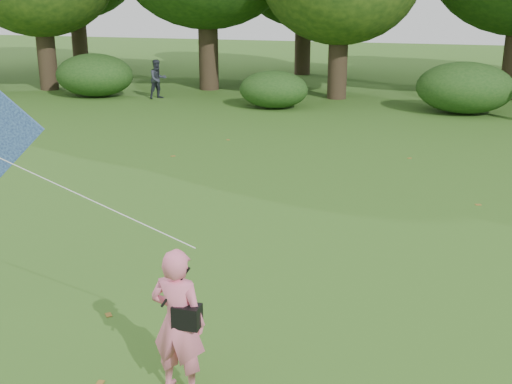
# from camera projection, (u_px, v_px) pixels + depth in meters

# --- Properties ---
(ground) EXTENTS (100.00, 100.00, 0.00)m
(ground) POSITION_uv_depth(u_px,v_px,m) (254.00, 356.00, 8.01)
(ground) COLOR #265114
(ground) RESTS_ON ground
(man_kite_flyer) EXTENTS (0.66, 0.46, 1.74)m
(man_kite_flyer) POSITION_uv_depth(u_px,v_px,m) (178.00, 322.00, 7.08)
(man_kite_flyer) COLOR pink
(man_kite_flyer) RESTS_ON ground
(bystander_left) EXTENTS (0.97, 0.99, 1.61)m
(bystander_left) POSITION_uv_depth(u_px,v_px,m) (158.00, 79.00, 26.62)
(bystander_left) COLOR #2A2F39
(bystander_left) RESTS_ON ground
(crossbody_bag) EXTENTS (0.43, 0.20, 0.70)m
(crossbody_bag) POSITION_uv_depth(u_px,v_px,m) (187.00, 315.00, 6.99)
(crossbody_bag) COLOR black
(crossbody_bag) RESTS_ON ground
(shrub_band) EXTENTS (39.15, 3.22, 1.88)m
(shrub_band) POSITION_uv_depth(u_px,v_px,m) (361.00, 87.00, 24.11)
(shrub_band) COLOR #264919
(shrub_band) RESTS_ON ground
(fallen_leaves) EXTENTS (11.33, 15.47, 0.01)m
(fallen_leaves) POSITION_uv_depth(u_px,v_px,m) (247.00, 233.00, 12.02)
(fallen_leaves) COLOR olive
(fallen_leaves) RESTS_ON ground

